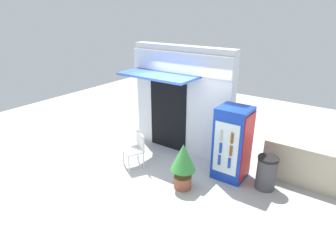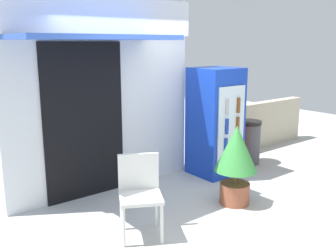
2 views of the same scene
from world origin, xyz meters
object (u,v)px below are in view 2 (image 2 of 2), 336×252
at_px(drink_cooler, 216,122).
at_px(plastic_chair, 140,189).
at_px(potted_plant_near_shop, 236,157).
at_px(trash_bin, 248,142).

height_order(drink_cooler, plastic_chair, drink_cooler).
relative_size(plastic_chair, potted_plant_near_shop, 0.84).
bearing_deg(trash_bin, plastic_chair, -162.40).
distance_m(plastic_chair, potted_plant_near_shop, 1.49).
bearing_deg(plastic_chair, drink_cooler, 23.60).
bearing_deg(potted_plant_near_shop, plastic_chair, 175.55).
height_order(drink_cooler, potted_plant_near_shop, drink_cooler).
bearing_deg(drink_cooler, plastic_chair, -156.40).
bearing_deg(trash_bin, potted_plant_near_shop, -145.09).
relative_size(potted_plant_near_shop, trash_bin, 1.39).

